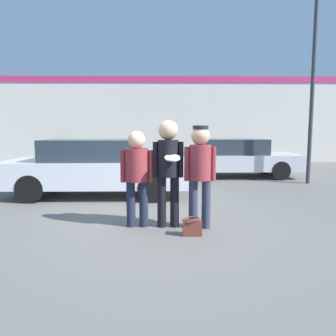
{
  "coord_description": "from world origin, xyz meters",
  "views": [
    {
      "loc": [
        0.13,
        -5.67,
        1.68
      ],
      "look_at": [
        0.23,
        -0.02,
        1.0
      ],
      "focal_mm": 35.0,
      "sensor_mm": 36.0,
      "label": 1
    }
  ],
  "objects_px": {
    "shrub": "(73,153)",
    "handbag": "(192,227)",
    "person_middle_with_frisbee": "(168,163)",
    "person_right": "(200,167)",
    "street_lamp": "(322,51)",
    "person_left": "(137,170)",
    "parked_car_near": "(97,167)",
    "parked_car_far": "(232,157)"
  },
  "relations": [
    {
      "from": "person_right",
      "to": "parked_car_far",
      "type": "xyz_separation_m",
      "value": [
        1.81,
        6.04,
        -0.37
      ]
    },
    {
      "from": "street_lamp",
      "to": "person_left",
      "type": "bearing_deg",
      "value": -139.37
    },
    {
      "from": "person_right",
      "to": "parked_car_near",
      "type": "bearing_deg",
      "value": 129.42
    },
    {
      "from": "parked_car_near",
      "to": "handbag",
      "type": "bearing_deg",
      "value": -56.22
    },
    {
      "from": "person_left",
      "to": "shrub",
      "type": "xyz_separation_m",
      "value": [
        -3.93,
        10.43,
        -0.48
      ]
    },
    {
      "from": "person_right",
      "to": "street_lamp",
      "type": "relative_size",
      "value": 0.27
    },
    {
      "from": "person_left",
      "to": "parked_car_near",
      "type": "bearing_deg",
      "value": 114.55
    },
    {
      "from": "parked_car_far",
      "to": "person_right",
      "type": "bearing_deg",
      "value": -106.66
    },
    {
      "from": "shrub",
      "to": "person_middle_with_frisbee",
      "type": "bearing_deg",
      "value": -66.89
    },
    {
      "from": "person_left",
      "to": "handbag",
      "type": "xyz_separation_m",
      "value": [
        0.9,
        -0.51,
        -0.85
      ]
    },
    {
      "from": "person_middle_with_frisbee",
      "to": "parked_car_near",
      "type": "bearing_deg",
      "value": 122.98
    },
    {
      "from": "person_middle_with_frisbee",
      "to": "street_lamp",
      "type": "relative_size",
      "value": 0.28
    },
    {
      "from": "person_left",
      "to": "parked_car_far",
      "type": "relative_size",
      "value": 0.36
    },
    {
      "from": "parked_car_near",
      "to": "street_lamp",
      "type": "xyz_separation_m",
      "value": [
        6.4,
        1.77,
        3.24
      ]
    },
    {
      "from": "parked_car_far",
      "to": "handbag",
      "type": "relative_size",
      "value": 15.33
    },
    {
      "from": "person_middle_with_frisbee",
      "to": "handbag",
      "type": "distance_m",
      "value": 1.14
    },
    {
      "from": "parked_car_near",
      "to": "parked_car_far",
      "type": "distance_m",
      "value": 5.24
    },
    {
      "from": "person_middle_with_frisbee",
      "to": "person_right",
      "type": "height_order",
      "value": "person_middle_with_frisbee"
    },
    {
      "from": "person_left",
      "to": "street_lamp",
      "type": "bearing_deg",
      "value": 40.63
    },
    {
      "from": "parked_car_near",
      "to": "street_lamp",
      "type": "bearing_deg",
      "value": 15.47
    },
    {
      "from": "street_lamp",
      "to": "handbag",
      "type": "xyz_separation_m",
      "value": [
        -4.27,
        -4.95,
        -3.82
      ]
    },
    {
      "from": "parked_car_near",
      "to": "handbag",
      "type": "relative_size",
      "value": 14.89
    },
    {
      "from": "person_middle_with_frisbee",
      "to": "handbag",
      "type": "xyz_separation_m",
      "value": [
        0.37,
        -0.48,
        -0.97
      ]
    },
    {
      "from": "person_middle_with_frisbee",
      "to": "person_right",
      "type": "distance_m",
      "value": 0.54
    },
    {
      "from": "street_lamp",
      "to": "parked_car_far",
      "type": "bearing_deg",
      "value": 147.07
    },
    {
      "from": "street_lamp",
      "to": "person_right",
      "type": "bearing_deg",
      "value": -132.13
    },
    {
      "from": "person_middle_with_frisbee",
      "to": "street_lamp",
      "type": "height_order",
      "value": "street_lamp"
    },
    {
      "from": "shrub",
      "to": "handbag",
      "type": "relative_size",
      "value": 3.36
    },
    {
      "from": "parked_car_near",
      "to": "shrub",
      "type": "relative_size",
      "value": 4.43
    },
    {
      "from": "person_right",
      "to": "handbag",
      "type": "distance_m",
      "value": 1.01
    },
    {
      "from": "parked_car_far",
      "to": "shrub",
      "type": "xyz_separation_m",
      "value": [
        -6.8,
        4.49,
        -0.17
      ]
    },
    {
      "from": "person_left",
      "to": "person_middle_with_frisbee",
      "type": "height_order",
      "value": "person_middle_with_frisbee"
    },
    {
      "from": "person_right",
      "to": "person_left",
      "type": "bearing_deg",
      "value": 174.28
    },
    {
      "from": "parked_car_near",
      "to": "handbag",
      "type": "distance_m",
      "value": 3.87
    },
    {
      "from": "parked_car_near",
      "to": "person_left",
      "type": "bearing_deg",
      "value": -65.45
    },
    {
      "from": "person_middle_with_frisbee",
      "to": "shrub",
      "type": "distance_m",
      "value": 11.39
    },
    {
      "from": "street_lamp",
      "to": "handbag",
      "type": "distance_m",
      "value": 7.58
    },
    {
      "from": "person_middle_with_frisbee",
      "to": "person_right",
      "type": "xyz_separation_m",
      "value": [
        0.53,
        -0.08,
        -0.05
      ]
    },
    {
      "from": "parked_car_far",
      "to": "handbag",
      "type": "bearing_deg",
      "value": -106.98
    },
    {
      "from": "person_right",
      "to": "handbag",
      "type": "xyz_separation_m",
      "value": [
        -0.16,
        -0.4,
        -0.92
      ]
    },
    {
      "from": "handbag",
      "to": "person_right",
      "type": "bearing_deg",
      "value": 68.32
    },
    {
      "from": "person_left",
      "to": "person_right",
      "type": "bearing_deg",
      "value": -5.72
    }
  ]
}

